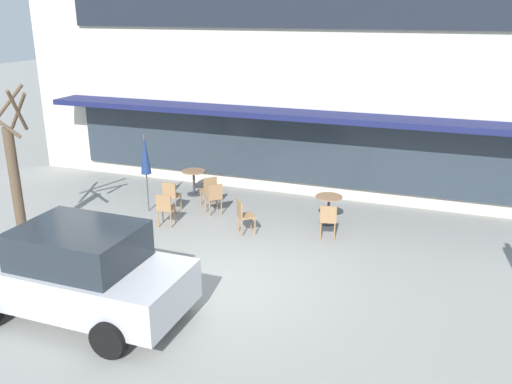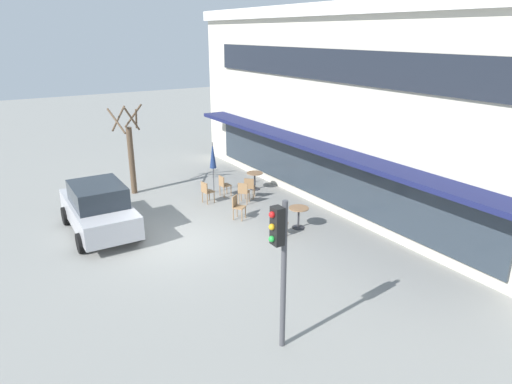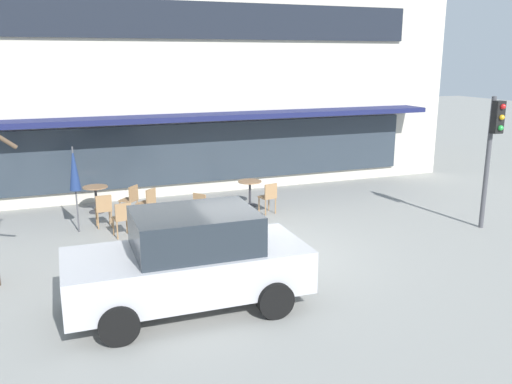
% 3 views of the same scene
% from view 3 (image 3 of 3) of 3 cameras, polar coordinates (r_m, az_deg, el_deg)
% --- Properties ---
extents(ground_plane, '(80.00, 80.00, 0.00)m').
position_cam_3_polar(ground_plane, '(12.31, 0.42, -6.63)').
color(ground_plane, gray).
extents(building_facade, '(19.01, 9.10, 7.53)m').
position_cam_3_polar(building_facade, '(21.13, -9.60, 12.28)').
color(building_facade, beige).
rests_on(building_facade, ground).
extents(cafe_table_near_wall, '(0.70, 0.70, 0.76)m').
position_cam_3_polar(cafe_table_near_wall, '(16.14, -0.65, 0.32)').
color(cafe_table_near_wall, '#333338').
rests_on(cafe_table_near_wall, ground).
extents(cafe_table_streetside, '(0.70, 0.70, 0.76)m').
position_cam_3_polar(cafe_table_streetside, '(16.12, -16.51, -0.29)').
color(cafe_table_streetside, '#333338').
rests_on(cafe_table_streetside, ground).
extents(patio_umbrella_green_folded, '(0.28, 0.28, 2.20)m').
position_cam_3_polar(patio_umbrella_green_folded, '(14.19, -18.61, 2.26)').
color(patio_umbrella_green_folded, '#4C4C51').
rests_on(patio_umbrella_green_folded, ground).
extents(cafe_chair_0, '(0.56, 0.56, 0.89)m').
position_cam_3_polar(cafe_chair_0, '(14.30, -5.69, -1.51)').
color(cafe_chair_0, '#9E754C').
rests_on(cafe_chair_0, ground).
extents(cafe_chair_1, '(0.57, 0.57, 0.89)m').
position_cam_3_polar(cafe_chair_1, '(14.99, -11.30, -1.00)').
color(cafe_chair_1, '#9E754C').
rests_on(cafe_chair_1, ground).
extents(cafe_chair_2, '(0.57, 0.57, 0.89)m').
position_cam_3_polar(cafe_chair_2, '(15.43, -13.06, -0.65)').
color(cafe_chair_2, '#9E754C').
rests_on(cafe_chair_2, ground).
extents(cafe_chair_3, '(0.47, 0.47, 0.89)m').
position_cam_3_polar(cafe_chair_3, '(15.32, 1.35, -0.40)').
color(cafe_chair_3, '#9E754C').
rests_on(cafe_chair_3, ground).
extents(cafe_chair_4, '(0.46, 0.46, 0.89)m').
position_cam_3_polar(cafe_chair_4, '(13.71, -13.89, -2.55)').
color(cafe_chair_4, '#9E754C').
rests_on(cafe_chair_4, ground).
extents(cafe_chair_5, '(0.42, 0.42, 0.89)m').
position_cam_3_polar(cafe_chair_5, '(14.61, -15.75, -1.65)').
color(cafe_chair_5, '#9E754C').
rests_on(cafe_chair_5, ground).
extents(parked_sedan, '(4.22, 2.06, 1.76)m').
position_cam_3_polar(parked_sedan, '(9.63, -7.01, -7.16)').
color(parked_sedan, '#B7B7BC').
rests_on(parked_sedan, ground).
extents(traffic_light_pole, '(0.26, 0.44, 3.40)m').
position_cam_3_polar(traffic_light_pole, '(14.85, 23.65, 4.94)').
color(traffic_light_pole, '#47474C').
rests_on(traffic_light_pole, ground).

